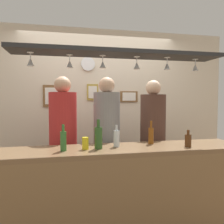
{
  "coord_description": "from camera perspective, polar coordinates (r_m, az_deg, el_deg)",
  "views": [
    {
      "loc": [
        -0.58,
        -2.63,
        1.46
      ],
      "look_at": [
        0.0,
        0.1,
        1.3
      ],
      "focal_mm": 36.6,
      "sensor_mm": 36.0,
      "label": 1
    }
  ],
  "objects": [
    {
      "name": "person_right_brown_shirt",
      "position": [
        3.14,
        10.16,
        -4.61
      ],
      "size": [
        0.34,
        0.34,
        1.72
      ],
      "color": "#2D334C",
      "rests_on": "ground_plane"
    },
    {
      "name": "wall_clock",
      "position": [
        3.74,
        -6.03,
        11.86
      ],
      "size": [
        0.22,
        0.03,
        0.22
      ],
      "primitive_type": "cylinder",
      "rotation": [
        1.57,
        0.0,
        0.0
      ],
      "color": "white",
      "rests_on": "back_wall"
    },
    {
      "name": "hanging_wineglass_left",
      "position": [
        2.41,
        -10.52,
        11.8
      ],
      "size": [
        0.07,
        0.07,
        0.13
      ],
      "color": "silver",
      "rests_on": "overhead_glass_rack"
    },
    {
      "name": "picture_frame_crest",
      "position": [
        3.71,
        -4.86,
        4.96
      ],
      "size": [
        0.18,
        0.02,
        0.26
      ],
      "color": "#B29338",
      "rests_on": "back_wall"
    },
    {
      "name": "bottle_soda_clear",
      "position": [
        2.43,
        1.14,
        -6.52
      ],
      "size": [
        0.06,
        0.06,
        0.23
      ],
      "color": "silver",
      "rests_on": "bar_counter"
    },
    {
      "name": "bottle_beer_brown_stubby",
      "position": [
        2.56,
        18.47,
        -6.68
      ],
      "size": [
        0.07,
        0.07,
        0.18
      ],
      "color": "#512D14",
      "rests_on": "bar_counter"
    },
    {
      "name": "bottle_champagne_green",
      "position": [
        2.33,
        -3.41,
        -6.3
      ],
      "size": [
        0.08,
        0.08,
        0.3
      ],
      "color": "#2D5623",
      "rests_on": "bar_counter"
    },
    {
      "name": "hanging_wineglass_center_left",
      "position": [
        2.41,
        -2.35,
        11.85
      ],
      "size": [
        0.07,
        0.07,
        0.13
      ],
      "color": "silver",
      "rests_on": "overhead_glass_rack"
    },
    {
      "name": "picture_frame_lower_pair",
      "position": [
        3.84,
        4.25,
        3.86
      ],
      "size": [
        0.3,
        0.02,
        0.18
      ],
      "color": "brown",
      "rests_on": "back_wall"
    },
    {
      "name": "picture_frame_caricature",
      "position": [
        3.69,
        -14.85,
        3.9
      ],
      "size": [
        0.26,
        0.02,
        0.34
      ],
      "color": "brown",
      "rests_on": "back_wall"
    },
    {
      "name": "hanging_wineglass_center",
      "position": [
        2.49,
        6.21,
        11.57
      ],
      "size": [
        0.07,
        0.07,
        0.13
      ],
      "color": "silver",
      "rests_on": "overhead_glass_rack"
    },
    {
      "name": "back_wall",
      "position": [
        3.78,
        -3.16,
        0.73
      ],
      "size": [
        4.4,
        0.06,
        2.6
      ],
      "primitive_type": "cube",
      "color": "beige",
      "rests_on": "ground_plane"
    },
    {
      "name": "bottle_beer_green_import",
      "position": [
        2.28,
        -12.06,
        -6.94
      ],
      "size": [
        0.06,
        0.06,
        0.26
      ],
      "color": "#336B2D",
      "rests_on": "bar_counter"
    },
    {
      "name": "bar_counter",
      "position": [
        2.35,
        3.19,
        -16.93
      ],
      "size": [
        2.7,
        0.55,
        0.96
      ],
      "color": "brown",
      "rests_on": "ground_plane"
    },
    {
      "name": "drink_can",
      "position": [
        2.32,
        -6.68,
        -7.78
      ],
      "size": [
        0.07,
        0.07,
        0.12
      ],
      "primitive_type": "cylinder",
      "color": "yellow",
      "rests_on": "bar_counter"
    },
    {
      "name": "overhead_glass_rack",
      "position": [
        2.45,
        2.01,
        14.39
      ],
      "size": [
        2.2,
        0.36,
        0.04
      ],
      "primitive_type": "cube",
      "color": "black"
    },
    {
      "name": "ground_plane",
      "position": [
        3.06,
        0.43,
        -25.31
      ],
      "size": [
        8.0,
        8.0,
        0.0
      ],
      "primitive_type": "plane",
      "color": "brown"
    },
    {
      "name": "hanging_wineglass_center_right",
      "position": [
        2.58,
        13.6,
        11.18
      ],
      "size": [
        0.07,
        0.07,
        0.13
      ],
      "color": "silver",
      "rests_on": "overhead_glass_rack"
    },
    {
      "name": "bottle_beer_amber_tall",
      "position": [
        2.62,
        9.72,
        -5.67
      ],
      "size": [
        0.06,
        0.06,
        0.26
      ],
      "color": "brown",
      "rests_on": "bar_counter"
    },
    {
      "name": "person_middle_grey_shirt",
      "position": [
        2.96,
        -1.32,
        -4.68
      ],
      "size": [
        0.34,
        0.34,
        1.74
      ],
      "color": "#2D334C",
      "rests_on": "ground_plane"
    },
    {
      "name": "hanging_wineglass_far_left",
      "position": [
        2.39,
        -19.7,
        11.76
      ],
      "size": [
        0.07,
        0.07,
        0.13
      ],
      "color": "silver",
      "rests_on": "overhead_glass_rack"
    },
    {
      "name": "hanging_wineglass_right",
      "position": [
        2.79,
        20.07,
        10.48
      ],
      "size": [
        0.07,
        0.07,
        0.13
      ],
      "color": "silver",
      "rests_on": "overhead_glass_rack"
    },
    {
      "name": "person_left_red_shirt",
      "position": [
        2.91,
        -12.11,
        -4.93
      ],
      "size": [
        0.34,
        0.34,
        1.74
      ],
      "color": "#2D334C",
      "rests_on": "ground_plane"
    }
  ]
}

